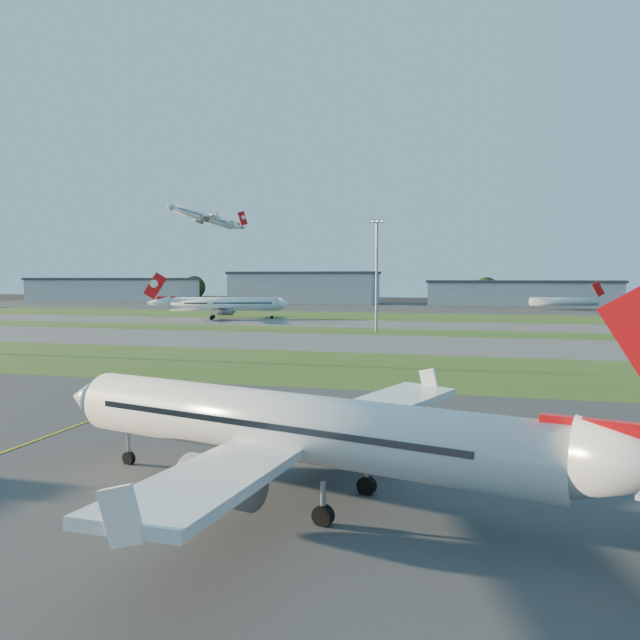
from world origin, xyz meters
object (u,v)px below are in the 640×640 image
(airliner_parked, at_px, (297,429))
(light_mast_centre, at_px, (377,268))
(mini_jet_near, at_px, (565,301))
(airliner_taxiing, at_px, (224,305))

(airliner_parked, relative_size, light_mast_centre, 1.43)
(mini_jet_near, height_order, light_mast_centre, light_mast_centre)
(airliner_taxiing, bearing_deg, airliner_parked, 95.47)
(airliner_parked, distance_m, light_mast_centre, 108.95)
(airliner_taxiing, xyz_separation_m, mini_jet_near, (106.04, 82.19, -1.14))
(mini_jet_near, relative_size, light_mast_centre, 1.09)
(airliner_parked, distance_m, mini_jet_near, 226.17)
(airliner_taxiing, relative_size, light_mast_centre, 1.50)
(airliner_parked, relative_size, airliner_taxiing, 0.95)
(airliner_parked, bearing_deg, light_mast_centre, 111.91)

